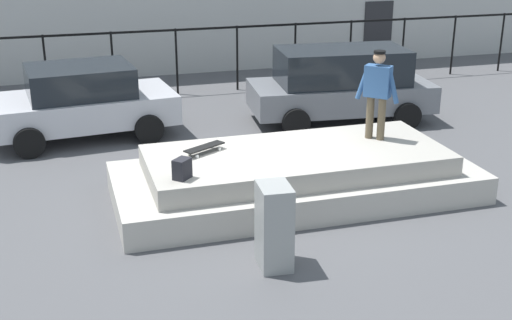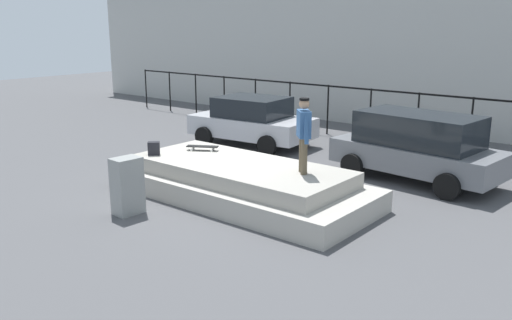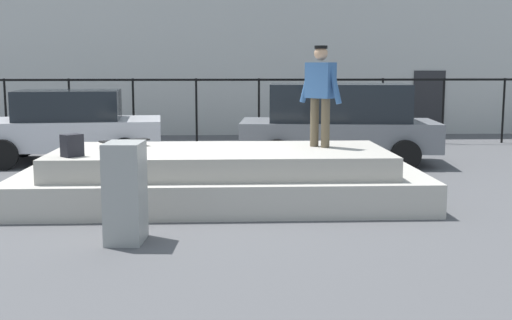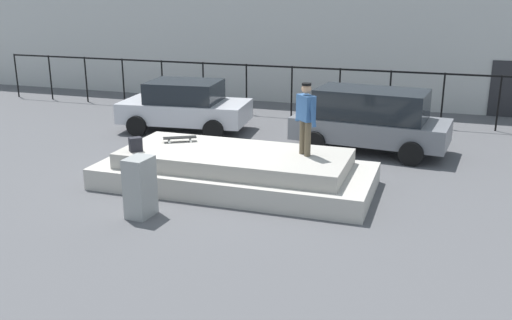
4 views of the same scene
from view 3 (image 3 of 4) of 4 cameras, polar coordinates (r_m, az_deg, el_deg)
The scene contains 10 objects.
ground_plane at distance 10.62m, azimuth -6.94°, elevation -3.53°, with size 60.00×60.00×0.00m, color #4C4C4F.
concrete_ledge at distance 10.39m, azimuth -3.05°, elevation -1.59°, with size 6.37×2.74×0.84m.
skateboarder at distance 10.59m, azimuth 5.65°, elevation 6.19°, with size 0.64×0.64×1.63m.
skateboard at distance 10.79m, azimuth -11.40°, elevation 1.64°, with size 0.79×0.58×0.12m.
backpack at distance 9.84m, azimuth -15.77°, elevation 1.23°, with size 0.28×0.20×0.33m, color black.
car_silver_sedan_near at distance 15.26m, azimuth -15.94°, elevation 2.94°, with size 4.20×2.53×1.61m.
car_grey_hatchback_mid at distance 14.53m, azimuth 7.20°, elevation 3.34°, with size 4.43×2.40×1.76m.
utility_box at distance 8.16m, azimuth -11.35°, elevation -2.78°, with size 0.44×0.60×1.24m, color gray.
fence_row at distance 17.97m, azimuth -5.23°, elevation 5.25°, with size 24.06×0.06×1.81m.
warehouse_building at distance 23.53m, azimuth -4.69°, elevation 10.25°, with size 36.70×6.66×5.96m.
Camera 3 is at (0.80, -10.37, 2.16)m, focal length 45.81 mm.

